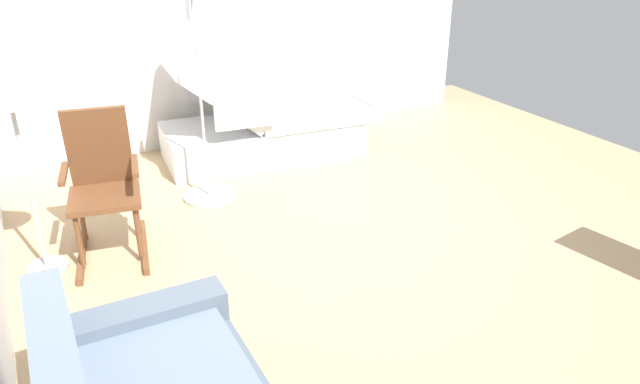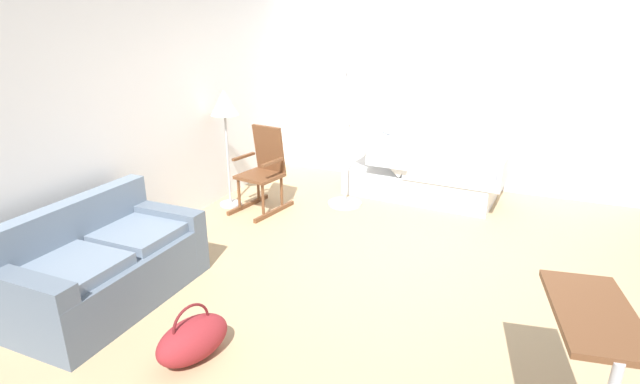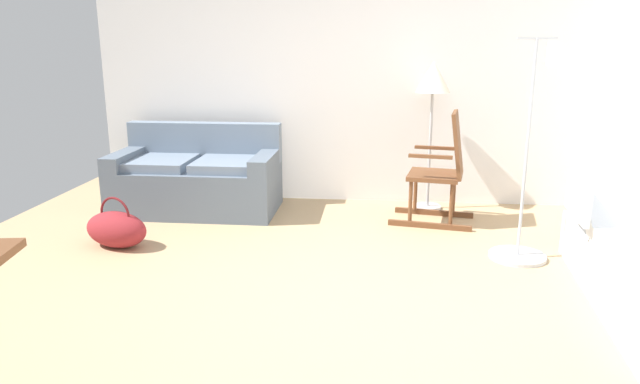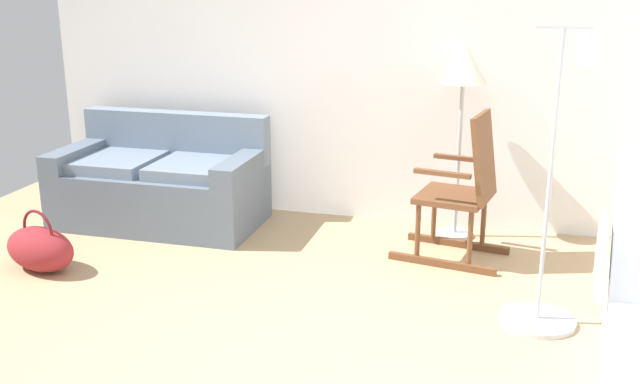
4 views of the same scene
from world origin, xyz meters
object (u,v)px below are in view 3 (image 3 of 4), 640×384
floor_lamp (433,87)px  duffel_bag (116,229)px  rocking_chair (442,170)px  iv_pole (521,228)px  couch (197,181)px

floor_lamp → duffel_bag: floor_lamp is taller
rocking_chair → iv_pole: iv_pole is taller
couch → iv_pole: (2.93, -1.06, -0.06)m
floor_lamp → duffel_bag: (-2.66, -1.43, -1.07)m
floor_lamp → iv_pole: (0.61, -1.36, -0.98)m
couch → rocking_chair: 2.42m
floor_lamp → duffel_bag: size_ratio=2.36×
couch → floor_lamp: bearing=7.2°
floor_lamp → iv_pole: 1.78m
floor_lamp → duffel_bag: bearing=-151.8°
rocking_chair → duffel_bag: rocking_chair is taller
iv_pole → floor_lamp: bearing=114.1°
couch → iv_pole: bearing=-19.9°
rocking_chair → floor_lamp: 0.86m
couch → duffel_bag: 1.19m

